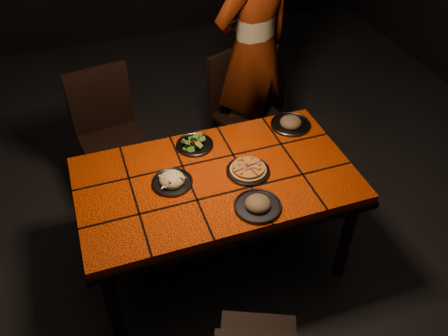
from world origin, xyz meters
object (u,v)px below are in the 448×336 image
object	(u,v)px
dining_table	(216,186)
chair_far_right	(239,102)
diner	(254,50)
plate_pasta	(172,181)
chair_far_left	(109,127)
plate_pizza	(248,170)

from	to	relation	value
dining_table	chair_far_right	world-z (taller)	chair_far_right
diner	plate_pasta	bearing A→B (deg)	28.09
dining_table	plate_pasta	distance (m)	0.27
chair_far_left	chair_far_right	world-z (taller)	chair_far_left
plate_pizza	chair_far_right	bearing A→B (deg)	72.09
dining_table	plate_pizza	bearing A→B (deg)	-8.16
dining_table	plate_pasta	size ratio (longest dim) A/B	6.91
chair_far_right	plate_pasta	world-z (taller)	chair_far_right
plate_pizza	plate_pasta	size ratio (longest dim) A/B	1.09
plate_pasta	dining_table	bearing A→B (deg)	-5.48
chair_far_right	plate_pizza	distance (m)	1.07
dining_table	plate_pasta	world-z (taller)	plate_pasta
plate_pasta	plate_pizza	bearing A→B (deg)	-6.62
dining_table	chair_far_left	xyz separation A→B (m)	(-0.50, 0.94, -0.11)
dining_table	plate_pizza	world-z (taller)	plate_pizza
chair_far_right	diner	world-z (taller)	diner
plate_pasta	chair_far_right	bearing A→B (deg)	51.09
plate_pizza	diner	bearing A→B (deg)	66.73
chair_far_left	diner	size ratio (longest dim) A/B	0.51
dining_table	diner	bearing A→B (deg)	57.76
dining_table	diner	distance (m)	1.21
diner	plate_pasta	world-z (taller)	diner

